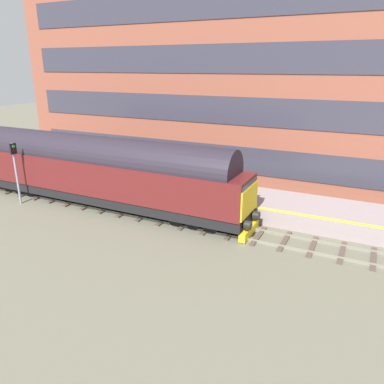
# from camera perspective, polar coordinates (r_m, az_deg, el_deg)

# --- Properties ---
(ground_plane) EXTENTS (140.00, 140.00, 0.00)m
(ground_plane) POSITION_cam_1_polar(r_m,az_deg,el_deg) (22.07, 1.09, -5.06)
(ground_plane) COLOR #656250
(ground_plane) RESTS_ON ground
(track_main) EXTENTS (2.50, 60.00, 0.15)m
(track_main) POSITION_cam_1_polar(r_m,az_deg,el_deg) (22.04, 1.09, -4.92)
(track_main) COLOR gray
(track_main) RESTS_ON ground
(station_platform) EXTENTS (4.00, 44.00, 1.01)m
(station_platform) POSITION_cam_1_polar(r_m,az_deg,el_deg) (24.96, 4.61, -1.01)
(station_platform) COLOR gray
(station_platform) RESTS_ON ground
(station_building) EXTENTS (4.12, 39.84, 18.30)m
(station_building) POSITION_cam_1_polar(r_m,az_deg,el_deg) (30.54, 7.21, 19.04)
(station_building) COLOR brown
(station_building) RESTS_ON ground
(diesel_locomotive) EXTENTS (2.74, 20.33, 4.68)m
(diesel_locomotive) POSITION_cam_1_polar(r_m,az_deg,el_deg) (24.85, -13.65, 3.24)
(diesel_locomotive) COLOR black
(diesel_locomotive) RESTS_ON ground
(signal_post_near) EXTENTS (0.44, 0.22, 4.12)m
(signal_post_near) POSITION_cam_1_polar(r_m,az_deg,el_deg) (27.28, -25.20, 3.54)
(signal_post_near) COLOR gray
(signal_post_near) RESTS_ON ground
(platform_number_sign) EXTENTS (0.10, 0.44, 1.93)m
(platform_number_sign) POSITION_cam_1_polar(r_m,az_deg,el_deg) (22.21, 8.71, 1.20)
(platform_number_sign) COLOR slate
(platform_number_sign) RESTS_ON station_platform
(waiting_passenger) EXTENTS (0.41, 0.50, 1.64)m
(waiting_passenger) POSITION_cam_1_polar(r_m,az_deg,el_deg) (23.76, 2.29, 1.81)
(waiting_passenger) COLOR #2F2930
(waiting_passenger) RESTS_ON station_platform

